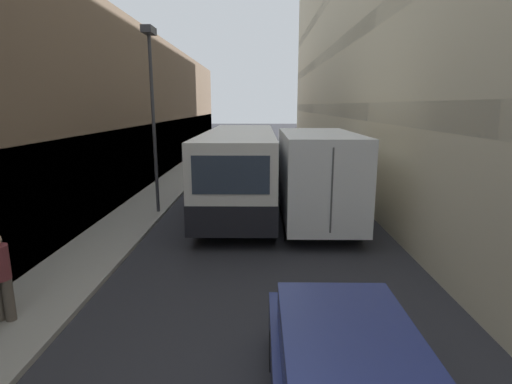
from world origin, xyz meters
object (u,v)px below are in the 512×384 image
box_truck (314,173)px  pedestrian (0,275)px  car_hatchback (346,380)px  panel_van (234,149)px  bus (240,168)px  street_lamp (152,86)px

box_truck → pedestrian: box_truck is taller
car_hatchback → panel_van: (-2.86, 23.05, 0.33)m
car_hatchback → box_truck: size_ratio=0.55×
bus → street_lamp: bearing=-161.9°
pedestrian → panel_van: bearing=81.9°
box_truck → pedestrian: bearing=-132.4°
bus → pedestrian: bearing=-114.1°
box_truck → panel_van: box_truck is taller
car_hatchback → panel_van: panel_van is taller
street_lamp → box_truck: bearing=-5.4°
pedestrian → box_truck: bearing=47.6°
bus → panel_van: bus is taller
street_lamp → pedestrian: bearing=-96.4°
box_truck → panel_van: bearing=105.5°
bus → pedestrian: size_ratio=6.00×
panel_van → box_truck: bearing=-74.5°
box_truck → bus: bearing=150.4°
bus → panel_van: (-1.00, 11.86, -0.55)m
panel_van → street_lamp: 13.51m
pedestrian → street_lamp: size_ratio=0.26×
car_hatchback → street_lamp: street_lamp is taller
car_hatchback → box_truck: (0.85, 9.66, 0.95)m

